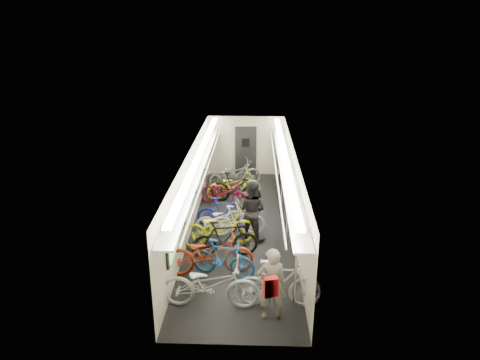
# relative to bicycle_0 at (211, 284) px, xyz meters

# --- Properties ---
(train_car_shell) EXTENTS (10.00, 10.00, 10.00)m
(train_car_shell) POSITION_rel_bicycle_0_xyz_m (0.18, 4.53, 1.10)
(train_car_shell) COLOR black
(train_car_shell) RESTS_ON ground
(bicycle_0) EXTENTS (2.16, 0.81, 1.12)m
(bicycle_0) POSITION_rel_bicycle_0_xyz_m (0.00, 0.00, 0.00)
(bicycle_0) COLOR #A7A6AB
(bicycle_0) RESTS_ON ground
(bicycle_1) EXTENTS (1.68, 0.86, 0.97)m
(bicycle_1) POSITION_rel_bicycle_0_xyz_m (0.18, 1.21, -0.08)
(bicycle_1) COLOR #195098
(bicycle_1) RESTS_ON ground
(bicycle_2) EXTENTS (2.24, 1.00, 1.14)m
(bicycle_2) POSITION_rel_bicycle_0_xyz_m (-0.17, 1.28, 0.01)
(bicycle_2) COLOR #962D10
(bicycle_2) RESTS_ON ground
(bicycle_3) EXTENTS (1.82, 0.81, 1.06)m
(bicycle_3) POSITION_rel_bicycle_0_xyz_m (0.16, 2.10, -0.03)
(bicycle_3) COLOR black
(bicycle_3) RESTS_ON ground
(bicycle_4) EXTENTS (2.23, 1.23, 1.11)m
(bicycle_4) POSITION_rel_bicycle_0_xyz_m (-0.06, 2.76, -0.01)
(bicycle_4) COLOR gold
(bicycle_4) RESTS_ON ground
(bicycle_5) EXTENTS (1.62, 0.70, 0.94)m
(bicycle_5) POSITION_rel_bicycle_0_xyz_m (0.46, 3.40, -0.09)
(bicycle_5) COLOR white
(bicycle_5) RESTS_ON ground
(bicycle_6) EXTENTS (1.84, 1.07, 0.91)m
(bicycle_6) POSITION_rel_bicycle_0_xyz_m (0.05, 3.51, -0.10)
(bicycle_6) COLOR #B0AFB4
(bicycle_6) RESTS_ON ground
(bicycle_7) EXTENTS (1.66, 0.57, 0.98)m
(bicycle_7) POSITION_rel_bicycle_0_xyz_m (-0.00, 3.85, -0.07)
(bicycle_7) COLOR navy
(bicycle_7) RESTS_ON ground
(bicycle_8) EXTENTS (1.85, 1.21, 0.92)m
(bicycle_8) POSITION_rel_bicycle_0_xyz_m (-0.10, 5.60, -0.10)
(bicycle_8) COLOR maroon
(bicycle_8) RESTS_ON ground
(bicycle_9) EXTENTS (1.90, 1.00, 1.10)m
(bicycle_9) POSITION_rel_bicycle_0_xyz_m (0.27, 5.75, -0.01)
(bicycle_9) COLOR black
(bicycle_9) RESTS_ON ground
(bicycle_10) EXTENTS (2.03, 1.18, 1.01)m
(bicycle_10) POSITION_rel_bicycle_0_xyz_m (0.19, 6.15, -0.06)
(bicycle_10) COLOR yellow
(bicycle_10) RESTS_ON ground
(bicycle_11) EXTENTS (1.89, 0.55, 1.13)m
(bicycle_11) POSITION_rel_bicycle_0_xyz_m (1.46, 0.06, 0.01)
(bicycle_11) COLOR silver
(bicycle_11) RESTS_ON ground
(bicycle_12) EXTENTS (2.04, 1.24, 1.01)m
(bicycle_12) POSITION_rel_bicycle_0_xyz_m (0.00, 6.83, -0.05)
(bicycle_12) COLOR #56565B
(bicycle_12) RESTS_ON ground
(bicycle_14) EXTENTS (2.13, 1.39, 1.06)m
(bicycle_14) POSITION_rel_bicycle_0_xyz_m (0.18, 7.29, -0.03)
(bicycle_14) COLOR slate
(bicycle_14) RESTS_ON ground
(passenger_near) EXTENTS (0.62, 0.43, 1.63)m
(passenger_near) POSITION_rel_bicycle_0_xyz_m (1.29, -0.32, 0.25)
(passenger_near) COLOR slate
(passenger_near) RESTS_ON ground
(passenger_mid) EXTENTS (1.07, 0.98, 1.76)m
(passenger_mid) POSITION_rel_bicycle_0_xyz_m (0.85, 3.19, 0.32)
(passenger_mid) COLOR black
(passenger_mid) RESTS_ON ground
(backpack) EXTENTS (0.29, 0.21, 0.38)m
(backpack) POSITION_rel_bicycle_0_xyz_m (1.23, -1.11, 0.72)
(backpack) COLOR #B61217
(backpack) RESTS_ON passenger_near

